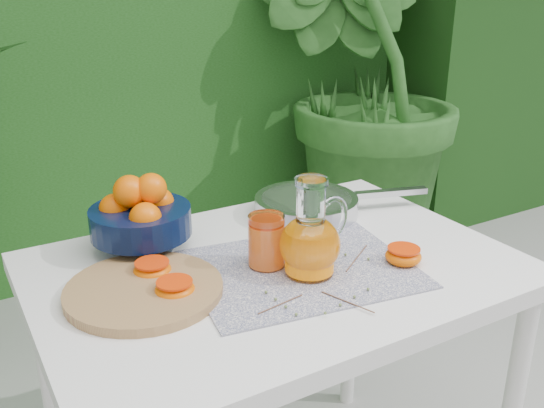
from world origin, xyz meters
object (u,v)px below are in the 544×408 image
cutting_board (144,290)px  juice_pitcher (311,241)px  saute_pan (308,205)px  white_table (277,297)px  fruit_bowl (140,215)px

cutting_board → juice_pitcher: juice_pitcher is taller
saute_pan → white_table: bearing=-136.6°
fruit_bowl → juice_pitcher: bearing=-49.0°
juice_pitcher → white_table: bearing=115.2°
cutting_board → saute_pan: (0.50, 0.18, 0.02)m
fruit_bowl → saute_pan: 0.43m
white_table → cutting_board: bearing=176.9°
white_table → juice_pitcher: juice_pitcher is taller
juice_pitcher → saute_pan: 0.33m
juice_pitcher → saute_pan: bearing=57.4°
juice_pitcher → fruit_bowl: bearing=131.0°
white_table → cutting_board: cutting_board is taller
cutting_board → juice_pitcher: 0.34m
fruit_bowl → juice_pitcher: 0.39m
cutting_board → saute_pan: size_ratio=0.63×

